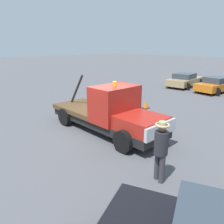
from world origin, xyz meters
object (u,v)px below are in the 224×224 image
object	(u,v)px
tow_truck	(110,113)
traffic_cone	(146,105)
person_near_truck	(161,147)
parked_car_tan	(185,80)
parked_car_orange	(217,85)

from	to	relation	value
tow_truck	traffic_cone	bearing A→B (deg)	108.56
person_near_truck	traffic_cone	distance (m)	8.06
parked_car_tan	traffic_cone	world-z (taller)	parked_car_tan
parked_car_orange	traffic_cone	size ratio (longest dim) A/B	8.63
tow_truck	parked_car_tan	distance (m)	14.23
tow_truck	parked_car_tan	bearing A→B (deg)	105.88
tow_truck	parked_car_tan	world-z (taller)	tow_truck
parked_car_tan	traffic_cone	distance (m)	9.44
person_near_truck	parked_car_orange	size ratio (longest dim) A/B	0.40
parked_car_orange	tow_truck	bearing A→B (deg)	-169.41
person_near_truck	traffic_cone	xyz separation A→B (m)	(-5.26, 6.05, -0.86)
traffic_cone	tow_truck	bearing A→B (deg)	-71.63
person_near_truck	parked_car_orange	bearing A→B (deg)	31.95
tow_truck	parked_car_tan	size ratio (longest dim) A/B	1.30
tow_truck	person_near_truck	size ratio (longest dim) A/B	3.32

